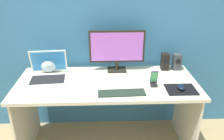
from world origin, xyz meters
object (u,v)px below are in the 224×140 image
Objects in this scene: speaker_near_monitor at (165,62)px; laptop at (48,73)px; phone_in_dock at (154,81)px; speaker_right at (177,62)px; mouse at (181,87)px; keyboard_external at (122,93)px; monitor at (117,49)px; fishbowl at (49,64)px.

speaker_near_monitor is 1.11m from laptop.
phone_in_dock is (-0.17, -0.33, -0.03)m from speaker_near_monitor.
mouse is (-0.08, -0.40, -0.06)m from speaker_right.
mouse is at bearing 3.81° from keyboard_external.
fishbowl is (-0.65, 0.00, -0.14)m from monitor.
monitor is at bearing 13.31° from laptop.
laptop is at bearing 171.87° from mouse.
monitor is 3.14× the size of fishbowl.
laptop is (-0.63, -0.15, -0.17)m from monitor.
speaker_right reaches higher than mouse.
speaker_near_monitor is at bearing 7.98° from laptop.
phone_in_dock is (0.93, -0.18, -0.00)m from laptop.
fishbowl is 0.44× the size of keyboard_external.
laptop is 3.55× the size of mouse.
speaker_right is 1.24m from fishbowl.
monitor is 0.60m from speaker_right.
fishbowl is 1.66× the size of mouse.
speaker_near_monitor is (-0.12, 0.00, 0.00)m from speaker_right.
mouse is 0.72× the size of phone_in_dock.
laptop is at bearing 152.93° from keyboard_external.
laptop is 0.93× the size of keyboard_external.
phone_in_dock is (0.30, -0.33, -0.17)m from monitor.
phone_in_dock is at bearing -117.61° from speaker_near_monitor.
monitor reaches higher than speaker_near_monitor.
monitor reaches higher than fishbowl.
phone_in_dock is (0.95, -0.33, -0.03)m from fishbowl.
mouse is (0.49, 0.05, 0.02)m from keyboard_external.
speaker_near_monitor is 0.46× the size of laptop.
mouse is (1.16, -0.40, -0.06)m from fishbowl.
laptop is 0.16m from fishbowl.
speaker_right is 0.73m from keyboard_external.
speaker_right is (0.59, 0.01, -0.14)m from monitor.
fishbowl is (-1.24, -0.00, -0.00)m from speaker_right.
speaker_near_monitor reaches higher than keyboard_external.
monitor is 0.49m from speaker_near_monitor.
laptop reaches higher than speaker_right.
phone_in_dock is (-0.29, -0.33, -0.03)m from speaker_right.
mouse is 0.23m from phone_in_dock.
monitor reaches higher than laptop.
laptop reaches higher than mouse.
speaker_right is 1.60× the size of mouse.
mouse is at bearing -12.31° from laptop.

